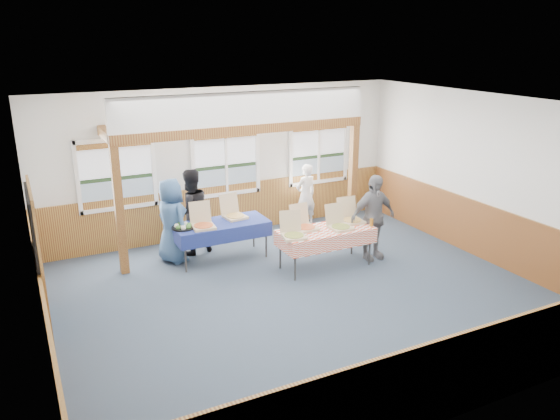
% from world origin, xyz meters
% --- Properties ---
extents(floor, '(8.00, 8.00, 0.00)m').
position_xyz_m(floor, '(0.00, 0.00, 0.00)').
color(floor, '#2C3948').
rests_on(floor, ground).
extents(ceiling, '(8.00, 8.00, 0.00)m').
position_xyz_m(ceiling, '(0.00, 0.00, 3.20)').
color(ceiling, white).
rests_on(ceiling, wall_back).
extents(wall_back, '(8.00, 0.00, 8.00)m').
position_xyz_m(wall_back, '(0.00, 3.50, 1.60)').
color(wall_back, silver).
rests_on(wall_back, floor).
extents(wall_front, '(8.00, 0.00, 8.00)m').
position_xyz_m(wall_front, '(0.00, -3.50, 1.60)').
color(wall_front, silver).
rests_on(wall_front, floor).
extents(wall_left, '(0.00, 8.00, 8.00)m').
position_xyz_m(wall_left, '(-4.00, 0.00, 1.60)').
color(wall_left, silver).
rests_on(wall_left, floor).
extents(wall_right, '(0.00, 8.00, 8.00)m').
position_xyz_m(wall_right, '(4.00, 0.00, 1.60)').
color(wall_right, silver).
rests_on(wall_right, floor).
extents(wainscot_back, '(7.98, 0.05, 1.10)m').
position_xyz_m(wainscot_back, '(0.00, 3.48, 0.55)').
color(wainscot_back, brown).
rests_on(wainscot_back, floor).
extents(wainscot_front, '(7.98, 0.05, 1.10)m').
position_xyz_m(wainscot_front, '(0.00, -3.48, 0.55)').
color(wainscot_front, brown).
rests_on(wainscot_front, floor).
extents(wainscot_left, '(0.05, 6.98, 1.10)m').
position_xyz_m(wainscot_left, '(-3.98, 0.00, 0.55)').
color(wainscot_left, brown).
rests_on(wainscot_left, floor).
extents(wainscot_right, '(0.05, 6.98, 1.10)m').
position_xyz_m(wainscot_right, '(3.98, 0.00, 0.55)').
color(wainscot_right, brown).
rests_on(wainscot_right, floor).
extents(cased_opening, '(0.06, 1.30, 2.10)m').
position_xyz_m(cased_opening, '(-3.96, 0.90, 1.05)').
color(cased_opening, '#323232').
rests_on(cased_opening, wall_left).
extents(window_left, '(1.56, 0.10, 1.46)m').
position_xyz_m(window_left, '(-2.30, 3.46, 1.68)').
color(window_left, white).
rests_on(window_left, wall_back).
extents(window_mid, '(1.56, 0.10, 1.46)m').
position_xyz_m(window_mid, '(0.00, 3.46, 1.68)').
color(window_mid, white).
rests_on(window_mid, wall_back).
extents(window_right, '(1.56, 0.10, 1.46)m').
position_xyz_m(window_right, '(2.30, 3.46, 1.68)').
color(window_right, white).
rests_on(window_right, wall_back).
extents(post_left, '(0.15, 0.15, 2.40)m').
position_xyz_m(post_left, '(-2.50, 2.30, 1.20)').
color(post_left, '#612E15').
rests_on(post_left, floor).
extents(post_right, '(0.15, 0.15, 2.40)m').
position_xyz_m(post_right, '(2.50, 2.30, 1.20)').
color(post_right, '#612E15').
rests_on(post_right, floor).
extents(cross_beam, '(5.15, 0.18, 0.18)m').
position_xyz_m(cross_beam, '(0.00, 2.30, 2.49)').
color(cross_beam, '#612E15').
rests_on(cross_beam, post_left).
extents(table_left, '(1.99, 1.44, 0.76)m').
position_xyz_m(table_left, '(-0.65, 2.11, 0.70)').
color(table_left, '#323232').
rests_on(table_left, floor).
extents(table_right, '(1.91, 1.15, 0.76)m').
position_xyz_m(table_right, '(0.98, 0.88, 0.70)').
color(table_right, '#323232').
rests_on(table_right, floor).
extents(pizza_box_a, '(0.45, 0.54, 0.45)m').
position_xyz_m(pizza_box_a, '(-1.05, 2.00, 0.82)').
color(pizza_box_a, tan).
rests_on(pizza_box_a, table_left).
extents(pizza_box_b, '(0.46, 0.54, 0.44)m').
position_xyz_m(pizza_box_b, '(-0.31, 2.27, 0.82)').
color(pizza_box_b, tan).
rests_on(pizza_box_b, table_left).
extents(pizza_box_c, '(0.48, 0.55, 0.43)m').
position_xyz_m(pizza_box_c, '(0.24, 0.78, 0.82)').
color(pizza_box_c, tan).
rests_on(pizza_box_c, table_right).
extents(pizza_box_d, '(0.42, 0.51, 0.44)m').
position_xyz_m(pizza_box_d, '(0.62, 1.07, 0.82)').
color(pizza_box_d, tan).
rests_on(pizza_box_d, table_right).
extents(pizza_box_e, '(0.40, 0.48, 0.43)m').
position_xyz_m(pizza_box_e, '(1.23, 0.80, 0.82)').
color(pizza_box_e, tan).
rests_on(pizza_box_e, table_right).
extents(pizza_box_f, '(0.44, 0.53, 0.44)m').
position_xyz_m(pizza_box_f, '(1.63, 1.02, 0.82)').
color(pizza_box_f, tan).
rests_on(pizza_box_f, table_right).
extents(veggie_tray, '(0.43, 0.43, 0.10)m').
position_xyz_m(veggie_tray, '(-1.40, 2.11, 0.79)').
color(veggie_tray, black).
rests_on(veggie_tray, table_left).
extents(drink_glass, '(0.07, 0.07, 0.15)m').
position_xyz_m(drink_glass, '(1.83, 0.63, 0.83)').
color(drink_glass, '#A2631B').
rests_on(drink_glass, table_right).
extents(woman_white, '(0.58, 0.44, 1.46)m').
position_xyz_m(woman_white, '(1.78, 3.10, 0.73)').
color(woman_white, white).
rests_on(woman_white, floor).
extents(woman_black, '(0.94, 0.79, 1.73)m').
position_xyz_m(woman_black, '(-1.07, 2.69, 0.87)').
color(woman_black, black).
rests_on(woman_black, floor).
extents(man_blue, '(0.77, 0.94, 1.66)m').
position_xyz_m(man_blue, '(-1.53, 2.43, 0.83)').
color(man_blue, '#335581').
rests_on(man_blue, floor).
extents(person_grey, '(0.99, 0.42, 1.69)m').
position_xyz_m(person_grey, '(2.01, 0.84, 0.85)').
color(person_grey, slate).
rests_on(person_grey, floor).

